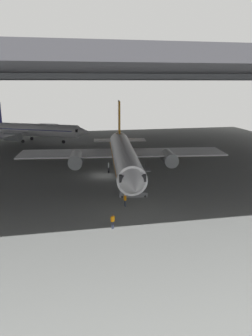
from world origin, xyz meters
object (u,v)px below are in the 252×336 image
Objects in this scene: airplane_distant at (33,130)px; crew_worker_by_stairs at (125,199)px; boarding_stairs at (134,191)px; crew_worker_near_nose at (113,221)px; airplane_main at (124,156)px.

crew_worker_by_stairs is at bearing -74.56° from airplane_distant.
boarding_stairs is 2.76× the size of crew_worker_by_stairs.
airplane_distant is (-16.50, 48.55, 2.50)m from boarding_stairs.
airplane_distant is at bearing 108.77° from boarding_stairs.
boarding_stairs is 51.34m from airplane_distant.
boarding_stairs is 11.23m from crew_worker_near_nose.
airplane_main reaches higher than crew_worker_near_nose.
airplane_main is 11.02m from boarding_stairs.
crew_worker_by_stairs is (2.67, 6.35, 0.03)m from crew_worker_near_nose.
crew_worker_near_nose is 6.89m from crew_worker_by_stairs.
airplane_distant reaches higher than crew_worker_by_stairs.
crew_worker_by_stairs is 0.06× the size of airplane_distant.
airplane_distant is (-14.47, 52.40, 2.25)m from crew_worker_by_stairs.
airplane_distant is at bearing 114.41° from airplane_main.
boarding_stairs is (-0.71, -10.64, -2.80)m from airplane_main.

